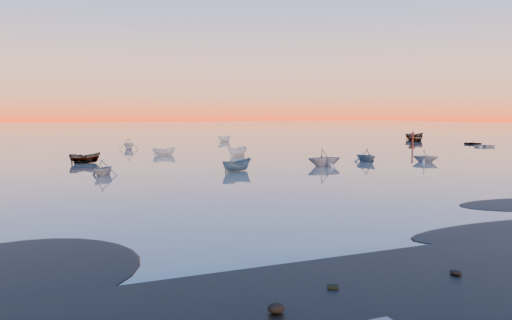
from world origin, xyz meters
TOP-DOWN VIEW (x-y plane):
  - ground at (0.00, 100.00)m, footprint 600.00×600.00m
  - mud_lobes at (0.00, -1.00)m, footprint 140.00×6.00m
  - moored_fleet at (0.00, 53.00)m, footprint 124.00×58.00m
  - boat_near_center at (-3.34, 27.02)m, footprint 2.72×3.96m
  - boat_near_right at (14.79, 30.44)m, footprint 3.61×1.88m
  - channel_marker at (37.75, 48.73)m, footprint 0.83×0.83m

SIDE VIEW (x-z plane):
  - ground at x=0.00m, z-range 0.00..0.00m
  - moored_fleet at x=0.00m, z-range -0.60..0.60m
  - boat_near_center at x=-3.34m, z-range -0.63..0.63m
  - boat_near_right at x=14.79m, z-range -0.61..0.61m
  - mud_lobes at x=0.00m, z-range -0.03..0.05m
  - channel_marker at x=37.75m, z-range -0.31..2.65m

